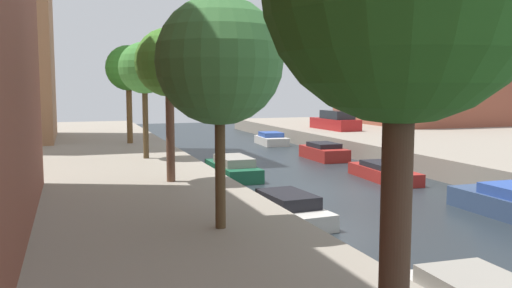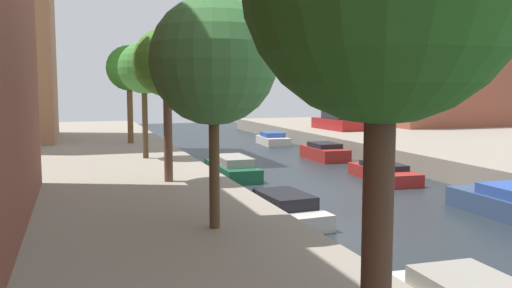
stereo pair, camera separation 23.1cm
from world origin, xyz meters
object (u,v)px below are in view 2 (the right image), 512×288
object	(u,v)px
parked_car	(337,122)
moored_boat_left_3	(232,168)
low_block_right	(420,87)
street_tree_3	(144,69)
street_tree_4	(129,69)
street_tree_1	(213,61)
moored_boat_right_3	(383,173)
moored_boat_right_4	(324,152)
moored_boat_left_2	(284,209)
street_tree_2	(167,64)
moored_boat_right_5	(273,139)

from	to	relation	value
parked_car	moored_boat_left_3	distance (m)	16.41
low_block_right	street_tree_3	world-z (taller)	low_block_right
street_tree_3	street_tree_4	distance (m)	6.67
street_tree_3	street_tree_1	bearing A→B (deg)	-90.00
street_tree_3	moored_boat_right_3	xyz separation A→B (m)	(9.95, -3.17, -4.54)
moored_boat_right_3	street_tree_4	bearing A→B (deg)	135.32
street_tree_1	moored_boat_right_4	xyz separation A→B (m)	(10.44, 16.15, -4.23)
low_block_right	moored_boat_left_2	size ratio (longest dim) A/B	3.09
moored_boat_left_2	moored_boat_left_3	size ratio (longest dim) A/B	0.87
street_tree_1	street_tree_2	xyz separation A→B (m)	(0.00, 6.21, 0.19)
street_tree_1	moored_boat_right_4	distance (m)	19.69
street_tree_4	moored_boat_left_3	size ratio (longest dim) A/B	1.21
low_block_right	street_tree_4	bearing A→B (deg)	-160.29
parked_car	moored_boat_right_5	xyz separation A→B (m)	(-4.75, 0.57, -1.21)
parked_car	moored_boat_right_4	world-z (taller)	parked_car
street_tree_2	moored_boat_right_3	bearing A→B (deg)	16.52
parked_car	moored_boat_right_4	bearing A→B (deg)	-121.28
street_tree_4	moored_boat_right_4	distance (m)	11.78
street_tree_2	moored_boat_left_3	bearing A→B (deg)	56.54
street_tree_3	moored_boat_right_3	bearing A→B (deg)	-17.68
moored_boat_right_3	moored_boat_right_5	distance (m)	15.28
moored_boat_left_2	moored_boat_right_3	distance (m)	8.65
low_block_right	street_tree_1	xyz separation A→B (m)	(-25.05, -27.98, 0.60)
moored_boat_left_2	street_tree_2	bearing A→B (deg)	142.80
moored_boat_left_2	street_tree_3	bearing A→B (deg)	110.26
street_tree_4	moored_boat_left_2	xyz separation A→B (m)	(3.14, -15.18, -4.70)
street_tree_3	moored_boat_right_5	world-z (taller)	street_tree_3
street_tree_2	moored_boat_right_4	world-z (taller)	street_tree_2
low_block_right	moored_boat_right_3	world-z (taller)	low_block_right
street_tree_1	street_tree_3	world-z (taller)	street_tree_1
street_tree_4	moored_boat_left_3	bearing A→B (deg)	-61.15
moored_boat_left_2	low_block_right	bearing A→B (deg)	47.78
street_tree_4	parked_car	bearing A→B (deg)	17.84
street_tree_3	moored_boat_right_5	xyz separation A→B (m)	(10.38, 12.11, -4.50)
low_block_right	street_tree_4	size ratio (longest dim) A/B	2.23
moored_boat_right_4	street_tree_4	bearing A→B (deg)	164.73
street_tree_2	moored_boat_right_4	xyz separation A→B (m)	(10.44, 9.94, -4.42)
low_block_right	street_tree_1	size ratio (longest dim) A/B	2.36
low_block_right	moored_boat_right_5	distance (m)	15.53
moored_boat_right_5	street_tree_1	bearing A→B (deg)	-113.01
moored_boat_left_2	moored_boat_right_5	world-z (taller)	moored_boat_right_5
low_block_right	parked_car	world-z (taller)	low_block_right
moored_boat_right_3	street_tree_1	bearing A→B (deg)	-137.36
moored_boat_left_2	moored_boat_right_5	bearing A→B (deg)	70.64
low_block_right	street_tree_1	bearing A→B (deg)	-131.84
moored_boat_right_5	moored_boat_right_4	bearing A→B (deg)	-89.56
street_tree_1	street_tree_4	size ratio (longest dim) A/B	0.94
street_tree_1	parked_car	size ratio (longest dim) A/B	1.07
street_tree_4	moored_boat_right_3	xyz separation A→B (m)	(9.95, -9.84, -4.73)
moored_boat_left_3	moored_boat_right_4	distance (m)	7.78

